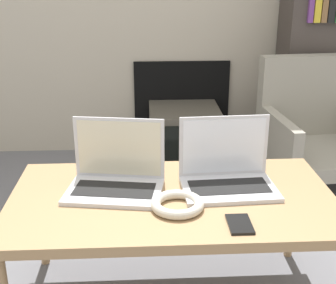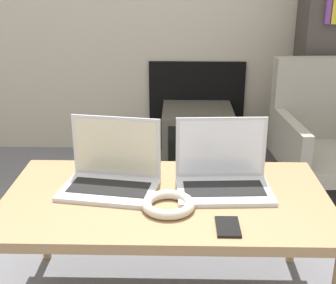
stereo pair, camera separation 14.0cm
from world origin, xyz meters
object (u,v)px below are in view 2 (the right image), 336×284
object	(u,v)px
laptop_right	(223,173)
laptop_left	(112,172)
tv	(197,136)
phone	(228,227)
armchair	(327,130)
headphones	(168,204)

from	to	relation	value
laptop_right	laptop_left	bearing A→B (deg)	177.00
laptop_right	tv	distance (m)	1.37
laptop_right	phone	size ratio (longest dim) A/B	2.94
phone	armchair	bearing A→B (deg)	61.31
headphones	laptop_right	bearing A→B (deg)	40.69
phone	tv	bearing A→B (deg)	91.18
headphones	tv	bearing A→B (deg)	83.99
phone	tv	xyz separation A→B (m)	(-0.03, 1.61, -0.28)
headphones	tv	xyz separation A→B (m)	(0.16, 1.49, -0.29)
laptop_right	tv	size ratio (longest dim) A/B	0.77
headphones	tv	size ratio (longest dim) A/B	0.40
headphones	phone	bearing A→B (deg)	-32.40
armchair	laptop_left	bearing A→B (deg)	-143.37
laptop_right	headphones	size ratio (longest dim) A/B	1.94
laptop_left	armchair	world-z (taller)	armchair
phone	laptop_right	bearing A→B (deg)	88.64
laptop_left	tv	xyz separation A→B (m)	(0.37, 1.32, -0.33)
tv	armchair	bearing A→B (deg)	-23.54
laptop_right	tv	bearing A→B (deg)	88.67
laptop_right	headphones	distance (m)	0.26
laptop_left	armchair	distance (m)	1.51
armchair	tv	bearing A→B (deg)	151.04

